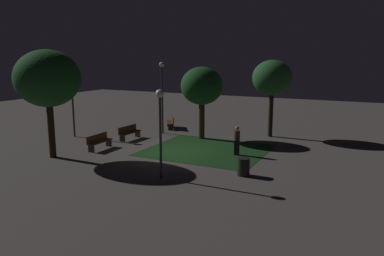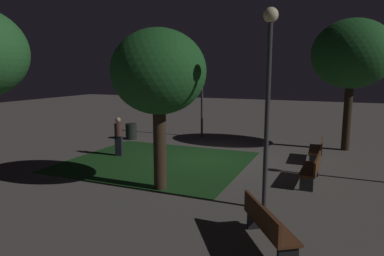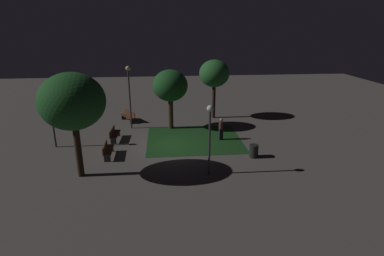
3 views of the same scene
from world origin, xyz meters
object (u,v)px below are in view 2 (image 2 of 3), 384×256
object	(u,v)px
tree_near_wall	(159,73)
lamp_post_plaza_east	(269,77)
lamp_post_path_center	(202,85)
bench_back_row	(318,149)
bench_corner	(267,224)
bench_path_side	(313,168)
pedestrian	(119,136)
trash_bin	(131,131)
tree_back_right	(352,55)

from	to	relation	value
tree_near_wall	lamp_post_plaza_east	size ratio (longest dim) A/B	0.94
tree_near_wall	lamp_post_path_center	world-z (taller)	tree_near_wall
tree_near_wall	lamp_post_plaza_east	world-z (taller)	lamp_post_plaza_east
bench_back_row	lamp_post_plaza_east	world-z (taller)	lamp_post_plaza_east
lamp_post_path_center	bench_corner	bearing A→B (deg)	-152.60
bench_path_side	pedestrian	size ratio (longest dim) A/B	1.13
bench_path_side	bench_corner	world-z (taller)	same
bench_back_row	bench_corner	xyz separation A→B (m)	(-7.47, 0.57, 0.00)
tree_near_wall	lamp_post_plaza_east	distance (m)	3.17
trash_bin	tree_back_right	bearing A→B (deg)	-81.28
trash_bin	lamp_post_path_center	bearing A→B (deg)	-57.01
tree_near_wall	trash_bin	xyz separation A→B (m)	(6.18, 4.97, -3.00)
pedestrian	bench_path_side	bearing A→B (deg)	-94.99
lamp_post_plaza_east	pedestrian	world-z (taller)	lamp_post_plaza_east
bench_corner	lamp_post_path_center	size ratio (longest dim) A/B	0.45
bench_path_side	tree_near_wall	size ratio (longest dim) A/B	0.39
bench_back_row	trash_bin	world-z (taller)	bench_back_row
bench_corner	lamp_post_path_center	distance (m)	11.98
tree_back_right	pedestrian	world-z (taller)	tree_back_right
bench_path_side	trash_bin	world-z (taller)	bench_path_side
bench_back_row	tree_near_wall	distance (m)	7.29
tree_back_right	tree_near_wall	distance (m)	9.34
bench_path_side	lamp_post_path_center	distance (m)	8.72
bench_path_side	tree_back_right	size ratio (longest dim) A/B	0.32
bench_path_side	tree_near_wall	xyz separation A→B (m)	(-2.27, 4.14, 2.93)
bench_path_side	tree_back_right	xyz separation A→B (m)	(5.46, -1.04, 3.69)
lamp_post_path_center	lamp_post_plaza_east	bearing A→B (deg)	-149.63
bench_path_side	lamp_post_path_center	bearing A→B (deg)	45.26
tree_near_wall	tree_back_right	bearing A→B (deg)	-33.79
bench_path_side	trash_bin	xyz separation A→B (m)	(3.91, 9.11, -0.07)
bench_corner	pedestrian	size ratio (longest dim) A/B	1.10
bench_back_row	trash_bin	xyz separation A→B (m)	(0.95, 9.11, -0.07)
bench_path_side	tree_near_wall	distance (m)	5.56
lamp_post_path_center	pedestrian	distance (m)	5.83
trash_bin	pedestrian	xyz separation A→B (m)	(-3.24, -1.48, 0.44)
bench_back_row	tree_near_wall	xyz separation A→B (m)	(-5.23, 4.14, 2.93)
tree_back_right	tree_near_wall	size ratio (longest dim) A/B	1.21
tree_near_wall	pedestrian	distance (m)	5.23
bench_back_row	tree_back_right	bearing A→B (deg)	-22.47
lamp_post_plaza_east	trash_bin	bearing A→B (deg)	51.31
lamp_post_path_center	trash_bin	size ratio (longest dim) A/B	4.84
tree_back_right	tree_near_wall	xyz separation A→B (m)	(-7.74, 5.18, -0.76)
tree_back_right	trash_bin	distance (m)	10.93
bench_path_side	bench_back_row	bearing A→B (deg)	-0.00
bench_back_row	lamp_post_plaza_east	xyz separation A→B (m)	(-5.55, 0.99, 2.84)
bench_back_row	trash_bin	size ratio (longest dim) A/B	2.22
lamp_post_plaza_east	pedestrian	size ratio (longest dim) A/B	3.07
tree_back_right	lamp_post_path_center	distance (m)	7.18
tree_near_wall	lamp_post_path_center	distance (m)	8.44
bench_back_row	bench_corner	size ratio (longest dim) A/B	1.02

